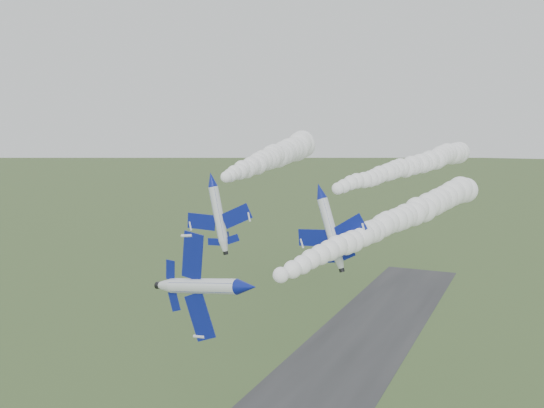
{
  "coord_description": "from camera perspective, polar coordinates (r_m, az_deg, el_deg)",
  "views": [
    {
      "loc": [
        37.81,
        -56.66,
        51.22
      ],
      "look_at": [
        4.55,
        17.57,
        40.79
      ],
      "focal_mm": 40.0,
      "sensor_mm": 36.0,
      "label": 1
    }
  ],
  "objects": [
    {
      "name": "jet_lead",
      "position": [
        62.06,
        -2.44,
        -7.83
      ],
      "size": [
        5.85,
        14.24,
        11.69
      ],
      "rotation": [
        0.0,
        1.43,
        -0.19
      ],
      "color": "silver"
    },
    {
      "name": "jet_pair_right",
      "position": [
        83.86,
        4.51,
        1.25
      ],
      "size": [
        10.22,
        12.7,
        4.09
      ],
      "rotation": [
        0.0,
        -0.31,
        -0.13
      ],
      "color": "silver"
    },
    {
      "name": "smoke_trail_jet_pair_left",
      "position": [
        119.79,
        0.08,
        4.44
      ],
      "size": [
        11.07,
        57.88,
        5.9
      ],
      "primitive_type": null,
      "rotation": [
        0.0,
        0.0,
        0.09
      ],
      "color": "silver"
    },
    {
      "name": "smoke_trail_jet_lead",
      "position": [
        93.3,
        11.77,
        -1.48
      ],
      "size": [
        17.25,
        66.48,
        4.81
      ],
      "primitive_type": null,
      "rotation": [
        0.0,
        0.0,
        -0.19
      ],
      "color": "silver"
    },
    {
      "name": "smoke_trail_jet_pair_right",
      "position": [
        116.46,
        13.09,
        3.55
      ],
      "size": [
        13.5,
        65.46,
        4.75
      ],
      "primitive_type": null,
      "rotation": [
        0.0,
        0.0,
        -0.13
      ],
      "color": "silver"
    },
    {
      "name": "jet_pair_left",
      "position": [
        90.38,
        -5.73,
        2.32
      ],
      "size": [
        10.34,
        12.55,
        3.51
      ],
      "rotation": [
        0.0,
        -0.19,
        0.09
      ],
      "color": "silver"
    }
  ]
}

